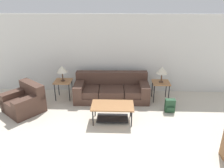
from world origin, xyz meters
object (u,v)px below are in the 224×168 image
Objects in this scene: table_lamp_right at (162,70)px; side_table_right at (161,84)px; table_lamp_left at (62,69)px; side_table_left at (63,83)px; couch at (112,90)px; backpack at (170,106)px; armchair at (25,102)px; coffee_table at (112,109)px.

side_table_right is at bearing 53.13° from table_lamp_right.
side_table_left is at bearing 104.04° from table_lamp_left.
couch is 6.12× the size of backpack.
side_table_left is (0.93, 0.88, 0.26)m from armchair.
couch reaches higher than coffee_table.
armchair is 2.64× the size of table_lamp_right.
coffee_table is (0.07, -1.36, 0.06)m from couch.
side_table_right is (1.48, 1.33, 0.19)m from coffee_table.
side_table_left is 3.13m from table_lamp_right.
side_table_right is 0.45m from table_lamp_right.
side_table_left is 1.58× the size of backpack.
table_lamp_right is (1.55, -0.03, 0.70)m from couch.
side_table_right is at bearing 101.54° from backpack.
table_lamp_left is at bearing 140.65° from coffee_table.
side_table_left is (-1.62, 1.33, 0.19)m from coffee_table.
table_lamp_left and table_lamp_right have the same top height.
armchair reaches higher than backpack.
table_lamp_right reaches higher than coffee_table.
couch reaches higher than armchair.
armchair is at bearing -167.69° from table_lamp_right.
coffee_table is 2.88× the size of backpack.
table_lamp_right is 1.30× the size of backpack.
armchair is 2.64× the size of table_lamp_left.
side_table_left is 3.37m from backpack.
table_lamp_left is at bearing 180.00° from table_lamp_right.
backpack is at bearing -78.46° from side_table_right.
armchair is 4.13m from side_table_right.
armchair is 4.19m from backpack.
table_lamp_left is 3.45m from backpack.
armchair is 2.59m from coffee_table.
couch is at bearing 179.06° from table_lamp_right.
couch is at bearing 93.13° from coffee_table.
table_lamp_left reaches higher than armchair.
side_table_left is 1.21× the size of table_lamp_left.
coffee_table is 2.00m from side_table_right.
couch is 1.70m from table_lamp_left.
couch is at bearing 0.94° from side_table_left.
couch is 1.89m from backpack.
coffee_table is 1.82× the size of side_table_right.
armchair is 1.46m from table_lamp_left.
coffee_table is 2.09m from table_lamp_right.
side_table_right is 1.58× the size of backpack.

